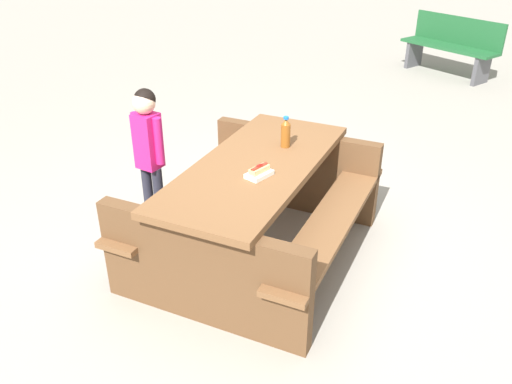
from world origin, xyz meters
TOP-DOWN VIEW (x-y plane):
  - ground_plane at (0.00, 0.00)m, footprint 30.00×30.00m
  - picnic_table at (0.00, 0.00)m, footprint 2.16×1.91m
  - soda_bottle at (-0.35, -0.04)m, footprint 0.07×0.07m
  - hotdog_tray at (0.13, 0.15)m, footprint 0.18×0.12m
  - child_in_coat at (0.25, -0.90)m, footprint 0.19×0.28m
  - park_bench_mid at (-5.52, -1.17)m, footprint 0.63×1.54m

SIDE VIEW (x-z plane):
  - ground_plane at x=0.00m, z-range 0.00..0.00m
  - picnic_table at x=0.00m, z-range 0.07..0.82m
  - park_bench_mid at x=-5.52m, z-range 0.02..0.87m
  - child_in_coat at x=0.25m, z-range 0.16..1.29m
  - hotdog_tray at x=0.13m, z-range 0.74..0.82m
  - soda_bottle at x=-0.35m, z-range 0.74..0.97m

